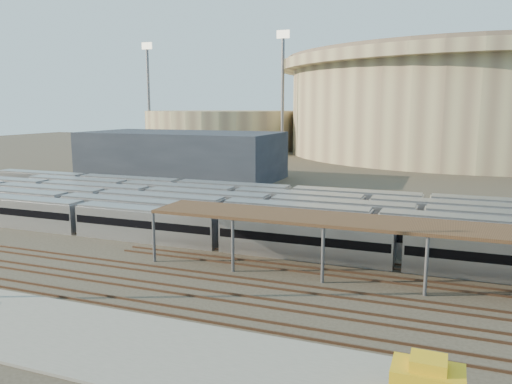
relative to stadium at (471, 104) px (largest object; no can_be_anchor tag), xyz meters
The scene contains 11 objects.
ground 143.17m from the stadium, 100.12° to the right, with size 420.00×420.00×0.00m, color #383026.
apron 158.72m from the stadium, 100.95° to the right, with size 50.00×9.00×0.20m, color gray.
subway_trains 125.48m from the stadium, 102.85° to the right, with size 131.33×23.90×3.60m.
inspection_shed 136.52m from the stadium, 91.26° to the right, with size 60.30×6.00×5.30m.
empty_tracks 148.05m from the stadium, 99.78° to the right, with size 170.00×9.62×0.18m.
stadium is the anchor object (origin of this frame).
secondary_arena 86.11m from the stadium, behind, with size 56.00×56.00×14.00m, color tan.
service_building 104.67m from the stadium, 125.22° to the right, with size 42.00×20.00×10.00m, color #1E232D.
floodlight_0 62.79m from the stadium, 151.39° to the right, with size 4.00×1.00×38.40m.
floodlight_1 111.88m from the stadium, 169.70° to the right, with size 4.00×1.00×38.40m.
floodlight_3 40.53m from the stadium, 150.26° to the left, with size 4.00×1.00×38.40m.
Camera 1 is at (18.73, -39.95, 15.23)m, focal length 35.00 mm.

